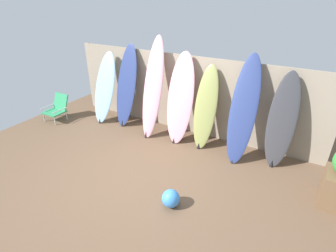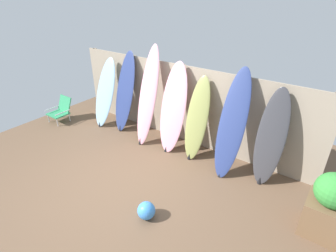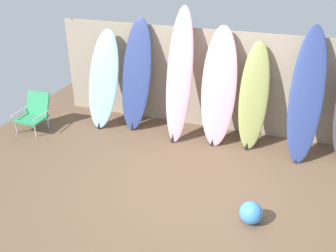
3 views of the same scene
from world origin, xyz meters
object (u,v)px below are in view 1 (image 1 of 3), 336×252
(surfboard_skyblue_0, at_px, (105,88))
(surfboard_navy_5, at_px, (243,110))
(surfboard_pink_2, at_px, (153,88))
(beach_chair, at_px, (57,107))
(surfboard_charcoal_6, at_px, (282,122))
(surfboard_pink_3, at_px, (180,99))
(beach_ball, at_px, (171,198))
(surfboard_navy_1, at_px, (126,87))
(surfboard_olive_4, at_px, (206,108))

(surfboard_skyblue_0, height_order, surfboard_navy_5, surfboard_navy_5)
(surfboard_pink_2, height_order, beach_chair, surfboard_pink_2)
(surfboard_pink_2, height_order, surfboard_charcoal_6, surfboard_pink_2)
(surfboard_pink_2, xyz_separation_m, surfboard_pink_3, (0.67, 0.04, -0.14))
(surfboard_pink_2, distance_m, beach_ball, 2.66)
(surfboard_skyblue_0, bearing_deg, surfboard_navy_5, -0.11)
(beach_chair, bearing_deg, surfboard_charcoal_6, 18.77)
(surfboard_navy_1, relative_size, surfboard_navy_5, 0.96)
(surfboard_skyblue_0, xyz_separation_m, surfboard_navy_5, (3.49, -0.01, 0.15))
(surfboard_pink_2, bearing_deg, beach_chair, -165.80)
(surfboard_skyblue_0, bearing_deg, surfboard_charcoal_6, 1.70)
(surfboard_pink_2, bearing_deg, surfboard_navy_1, 172.61)
(surfboard_navy_5, bearing_deg, surfboard_pink_2, 179.79)
(surfboard_navy_1, relative_size, surfboard_pink_3, 1.01)
(surfboard_olive_4, bearing_deg, surfboard_navy_1, 179.19)
(surfboard_pink_3, height_order, beach_ball, surfboard_pink_3)
(surfboard_olive_4, bearing_deg, beach_ball, -81.29)
(surfboard_navy_5, distance_m, beach_chair, 4.70)
(surfboard_olive_4, bearing_deg, surfboard_pink_2, -176.34)
(surfboard_skyblue_0, bearing_deg, surfboard_navy_1, 10.26)
(surfboard_navy_1, distance_m, surfboard_pink_3, 1.52)
(surfboard_olive_4, xyz_separation_m, surfboard_charcoal_6, (1.48, 0.04, 0.03))
(surfboard_pink_2, relative_size, surfboard_olive_4, 1.28)
(surfboard_skyblue_0, relative_size, beach_ball, 6.01)
(surfboard_olive_4, xyz_separation_m, surfboard_navy_5, (0.79, -0.09, 0.15))
(surfboard_pink_2, relative_size, surfboard_charcoal_6, 1.23)
(surfboard_skyblue_0, xyz_separation_m, beach_ball, (3.00, -1.94, -0.71))
(surfboard_skyblue_0, relative_size, surfboard_pink_3, 0.90)
(surfboard_navy_1, xyz_separation_m, beach_chair, (-1.73, -0.76, -0.63))
(surfboard_olive_4, distance_m, surfboard_charcoal_6, 1.48)
(surfboard_skyblue_0, bearing_deg, surfboard_pink_2, 0.03)
(surfboard_pink_3, bearing_deg, beach_chair, -168.04)
(surfboard_skyblue_0, bearing_deg, surfboard_pink_3, 1.02)
(beach_chair, bearing_deg, surfboard_skyblue_0, 40.56)
(surfboard_pink_2, bearing_deg, surfboard_pink_3, 3.15)
(surfboard_charcoal_6, bearing_deg, surfboard_olive_4, -178.31)
(surfboard_pink_2, distance_m, surfboard_pink_3, 0.69)
(surfboard_skyblue_0, relative_size, surfboard_navy_5, 0.85)
(surfboard_navy_1, xyz_separation_m, surfboard_pink_3, (1.51, -0.07, -0.00))
(surfboard_pink_3, xyz_separation_m, beach_ball, (0.88, -1.98, -0.81))
(beach_chair, bearing_deg, surfboard_navy_1, 34.19)
(surfboard_pink_2, bearing_deg, beach_ball, -51.31)
(surfboard_charcoal_6, bearing_deg, surfboard_pink_3, -177.59)
(surfboard_olive_4, bearing_deg, surfboard_pink_3, -175.73)
(surfboard_pink_2, height_order, surfboard_olive_4, surfboard_pink_2)
(surfboard_skyblue_0, xyz_separation_m, surfboard_pink_2, (1.45, 0.00, 0.23))
(beach_chair, relative_size, beach_ball, 2.25)
(surfboard_olive_4, relative_size, beach_ball, 6.02)
(surfboard_charcoal_6, xyz_separation_m, beach_ball, (-1.17, -2.06, -0.74))
(surfboard_skyblue_0, distance_m, surfboard_charcoal_6, 4.18)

